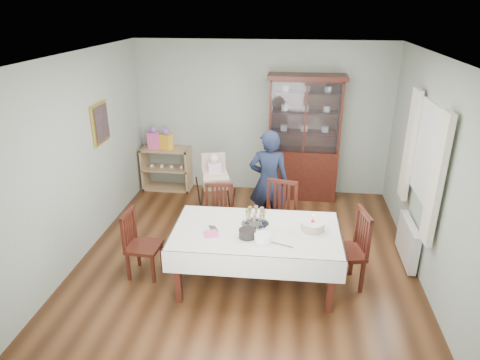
% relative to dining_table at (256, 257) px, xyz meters
% --- Properties ---
extents(floor, '(5.00, 5.00, 0.00)m').
position_rel_dining_table_xyz_m(floor, '(-0.18, 0.46, -0.38)').
color(floor, '#593319').
rests_on(floor, ground).
extents(room_shell, '(5.00, 5.00, 5.00)m').
position_rel_dining_table_xyz_m(room_shell, '(-0.18, 0.99, 1.32)').
color(room_shell, '#9EAA99').
rests_on(room_shell, floor).
extents(dining_table, '(2.02, 1.19, 0.76)m').
position_rel_dining_table_xyz_m(dining_table, '(0.00, 0.00, 0.00)').
color(dining_table, '#471C11').
rests_on(dining_table, floor).
extents(china_cabinet, '(1.30, 0.48, 2.18)m').
position_rel_dining_table_xyz_m(china_cabinet, '(0.57, 2.72, 0.74)').
color(china_cabinet, '#471C11').
rests_on(china_cabinet, floor).
extents(sideboard, '(0.90, 0.38, 0.80)m').
position_rel_dining_table_xyz_m(sideboard, '(-1.93, 2.74, 0.02)').
color(sideboard, tan).
rests_on(sideboard, floor).
extents(picture_frame, '(0.04, 0.48, 0.58)m').
position_rel_dining_table_xyz_m(picture_frame, '(-2.40, 1.26, 1.27)').
color(picture_frame, gold).
rests_on(picture_frame, room_shell).
extents(window, '(0.04, 1.02, 1.22)m').
position_rel_dining_table_xyz_m(window, '(2.04, 0.76, 1.17)').
color(window, white).
rests_on(window, room_shell).
extents(curtain_left, '(0.07, 0.30, 1.55)m').
position_rel_dining_table_xyz_m(curtain_left, '(1.98, 0.14, 1.07)').
color(curtain_left, silver).
rests_on(curtain_left, room_shell).
extents(curtain_right, '(0.07, 0.30, 1.55)m').
position_rel_dining_table_xyz_m(curtain_right, '(1.98, 1.38, 1.07)').
color(curtain_right, silver).
rests_on(curtain_right, room_shell).
extents(radiator, '(0.10, 0.80, 0.55)m').
position_rel_dining_table_xyz_m(radiator, '(1.98, 0.76, -0.08)').
color(radiator, white).
rests_on(radiator, floor).
extents(chair_far_left, '(0.46, 0.46, 0.92)m').
position_rel_dining_table_xyz_m(chair_far_left, '(-0.59, 0.79, -0.11)').
color(chair_far_left, '#471C11').
rests_on(chair_far_left, floor).
extents(chair_far_right, '(0.53, 0.53, 1.01)m').
position_rel_dining_table_xyz_m(chair_far_right, '(0.24, 0.80, -0.08)').
color(chair_far_right, '#471C11').
rests_on(chair_far_right, floor).
extents(chair_end_left, '(0.42, 0.42, 0.89)m').
position_rel_dining_table_xyz_m(chair_end_left, '(-1.44, 0.02, -0.12)').
color(chair_end_left, '#471C11').
rests_on(chair_end_left, floor).
extents(chair_end_right, '(0.54, 0.54, 1.00)m').
position_rel_dining_table_xyz_m(chair_end_right, '(1.09, 0.12, -0.09)').
color(chair_end_right, '#471C11').
rests_on(chair_end_right, floor).
extents(woman, '(0.59, 0.40, 1.60)m').
position_rel_dining_table_xyz_m(woman, '(0.06, 1.39, 0.42)').
color(woman, black).
rests_on(woman, floor).
extents(high_chair, '(0.63, 0.63, 1.13)m').
position_rel_dining_table_xyz_m(high_chair, '(-0.80, 1.60, 0.06)').
color(high_chair, black).
rests_on(high_chair, floor).
extents(champagne_tray, '(0.34, 0.34, 0.20)m').
position_rel_dining_table_xyz_m(champagne_tray, '(-0.02, 0.13, 0.44)').
color(champagne_tray, silver).
rests_on(champagne_tray, dining_table).
extents(birthday_cake, '(0.32, 0.32, 0.22)m').
position_rel_dining_table_xyz_m(birthday_cake, '(0.66, 0.06, 0.43)').
color(birthday_cake, white).
rests_on(birthday_cake, dining_table).
extents(plate_stack_dark, '(0.26, 0.26, 0.10)m').
position_rel_dining_table_xyz_m(plate_stack_dark, '(-0.09, -0.18, 0.42)').
color(plate_stack_dark, black).
rests_on(plate_stack_dark, dining_table).
extents(plate_stack_white, '(0.26, 0.26, 0.09)m').
position_rel_dining_table_xyz_m(plate_stack_white, '(0.10, -0.25, 0.42)').
color(plate_stack_white, white).
rests_on(plate_stack_white, dining_table).
extents(napkin_stack, '(0.20, 0.20, 0.02)m').
position_rel_dining_table_xyz_m(napkin_stack, '(-0.51, -0.18, 0.39)').
color(napkin_stack, '#DD518E').
rests_on(napkin_stack, dining_table).
extents(cutlery, '(0.16, 0.19, 0.01)m').
position_rel_dining_table_xyz_m(cutlery, '(-0.55, -0.04, 0.38)').
color(cutlery, silver).
rests_on(cutlery, dining_table).
extents(cake_knife, '(0.24, 0.10, 0.01)m').
position_rel_dining_table_xyz_m(cake_knife, '(0.32, -0.31, 0.38)').
color(cake_knife, silver).
rests_on(cake_knife, dining_table).
extents(gift_bag_pink, '(0.23, 0.16, 0.41)m').
position_rel_dining_table_xyz_m(gift_bag_pink, '(-2.12, 2.72, 0.60)').
color(gift_bag_pink, '#DD518E').
rests_on(gift_bag_pink, sideboard).
extents(gift_bag_orange, '(0.24, 0.21, 0.38)m').
position_rel_dining_table_xyz_m(gift_bag_orange, '(-1.89, 2.72, 0.58)').
color(gift_bag_orange, yellow).
rests_on(gift_bag_orange, sideboard).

